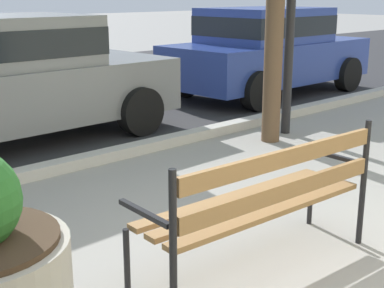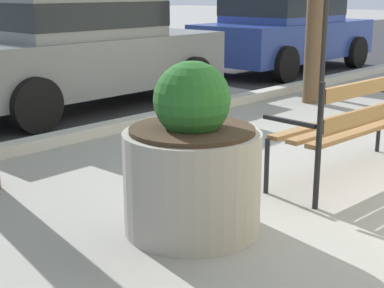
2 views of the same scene
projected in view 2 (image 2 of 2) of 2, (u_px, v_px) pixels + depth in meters
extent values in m
plane|color=gray|center=(369.00, 177.00, 4.98)|extent=(80.00, 80.00, 0.00)
cube|color=#B2AFA8|center=(144.00, 120.00, 6.88)|extent=(60.00, 0.20, 0.12)
cube|color=olive|center=(370.00, 129.00, 4.80)|extent=(1.70, 0.21, 0.04)
cube|color=olive|center=(351.00, 125.00, 4.92)|extent=(1.70, 0.21, 0.04)
cube|color=olive|center=(333.00, 122.00, 5.05)|extent=(1.70, 0.21, 0.04)
cube|color=olive|center=(381.00, 110.00, 4.69)|extent=(1.70, 0.13, 0.11)
cube|color=olive|center=(384.00, 84.00, 4.63)|extent=(1.70, 0.13, 0.11)
cylinder|color=black|center=(267.00, 166.00, 4.54)|extent=(0.04, 0.04, 0.45)
cylinder|color=black|center=(319.00, 147.00, 4.14)|extent=(0.04, 0.04, 0.95)
cube|color=black|center=(289.00, 121.00, 4.29)|extent=(0.06, 0.48, 0.03)
cylinder|color=black|center=(379.00, 130.00, 5.71)|extent=(0.04, 0.04, 0.45)
cylinder|color=gray|center=(192.00, 182.00, 3.81)|extent=(0.92, 0.92, 0.68)
cylinder|color=#38281C|center=(192.00, 130.00, 3.72)|extent=(0.82, 0.82, 0.03)
sphere|color=#235B23|center=(192.00, 100.00, 3.67)|extent=(0.50, 0.50, 0.50)
cylinder|color=brown|center=(315.00, 8.00, 7.93)|extent=(0.23, 0.23, 2.65)
cube|color=slate|center=(82.00, 62.00, 7.87)|extent=(4.13, 1.76, 0.70)
cube|color=slate|center=(71.00, 14.00, 7.60)|extent=(2.16, 1.60, 0.60)
cube|color=black|center=(71.00, 14.00, 7.60)|extent=(2.17, 1.61, 0.33)
cylinder|color=black|center=(117.00, 68.00, 9.45)|extent=(0.64, 0.23, 0.64)
cylinder|color=black|center=(193.00, 79.00, 8.35)|extent=(0.64, 0.23, 0.64)
cylinder|color=black|center=(35.00, 105.00, 6.44)|extent=(0.64, 0.23, 0.64)
cube|color=navy|center=(286.00, 40.00, 11.37)|extent=(4.13, 1.76, 0.70)
cube|color=navy|center=(283.00, 6.00, 11.10)|extent=(2.16, 1.60, 0.60)
cube|color=black|center=(283.00, 6.00, 11.10)|extent=(2.17, 1.61, 0.33)
cylinder|color=black|center=(286.00, 47.00, 12.96)|extent=(0.64, 0.23, 0.64)
cylinder|color=black|center=(356.00, 52.00, 11.86)|extent=(0.64, 0.23, 0.64)
cylinder|color=black|center=(210.00, 57.00, 11.05)|extent=(0.64, 0.23, 0.64)
cylinder|color=black|center=(285.00, 64.00, 9.95)|extent=(0.64, 0.23, 0.64)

